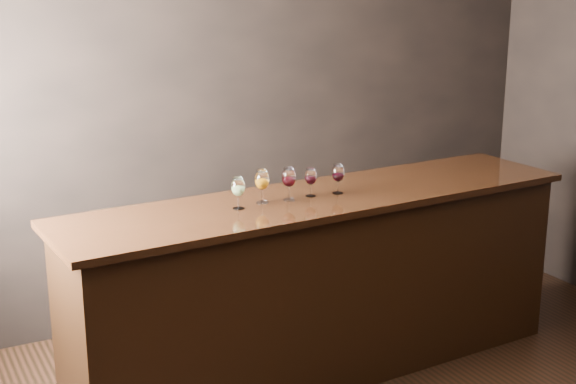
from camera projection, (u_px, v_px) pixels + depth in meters
name	position (u px, v px, depth m)	size (l,w,h in m)	color
room_shell	(385.00, 116.00, 3.89)	(5.02, 4.52, 2.81)	black
bar_counter	(322.00, 288.00, 5.05)	(3.22, 0.70, 1.13)	black
bar_top	(323.00, 198.00, 4.90)	(3.33, 0.77, 0.04)	black
back_bar_shelf	(267.00, 252.00, 6.02)	(2.51, 0.40, 0.90)	black
glass_white	(238.00, 187.00, 4.57)	(0.08, 0.08, 0.19)	white
glass_amber	(262.00, 180.00, 4.69)	(0.09, 0.09, 0.20)	white
glass_red_a	(289.00, 178.00, 4.75)	(0.09, 0.09, 0.20)	white
glass_red_b	(311.00, 177.00, 4.84)	(0.07, 0.07, 0.17)	white
glass_red_c	(338.00, 174.00, 4.90)	(0.08, 0.08, 0.18)	white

